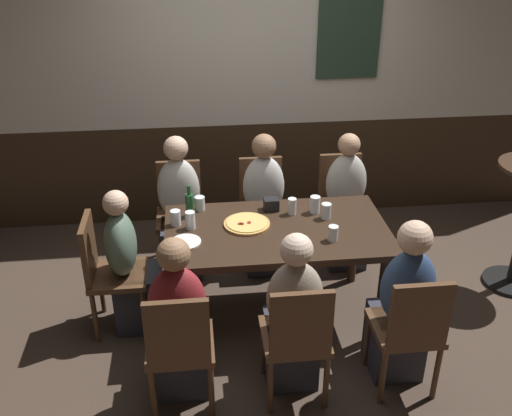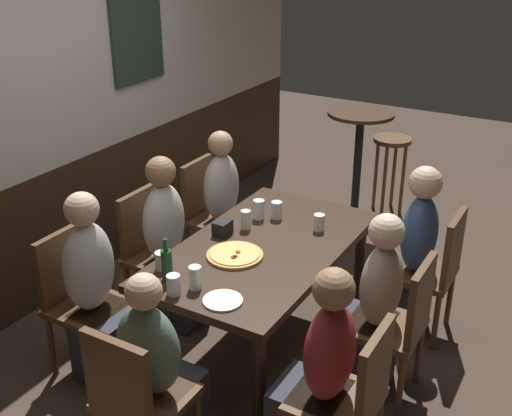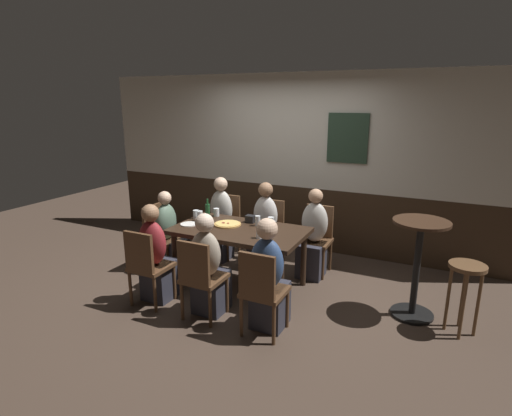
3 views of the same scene
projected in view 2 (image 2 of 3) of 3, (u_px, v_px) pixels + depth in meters
ground_plane at (263, 347)px, 4.09m from camera, size 12.00×12.00×0.00m
wall_back at (53, 115)px, 4.30m from camera, size 6.40×0.13×2.60m
dining_table at (263, 258)px, 3.81m from camera, size 1.57×0.89×0.74m
chair_mid_near at (399, 321)px, 3.49m from camera, size 0.40×0.40×0.88m
chair_left_near at (351, 395)px, 2.94m from camera, size 0.40×0.40×0.88m
chair_left_far at (78, 295)px, 3.73m from camera, size 0.40×0.40×0.88m
chair_right_far at (209, 210)px, 4.82m from camera, size 0.40×0.40×0.88m
chair_mid_far at (152, 247)px, 4.27m from camera, size 0.40×0.40×0.88m
chair_right_near at (434, 267)px, 4.03m from camera, size 0.40×0.40×0.88m
chair_head_west at (136, 396)px, 2.94m from camera, size 0.40×0.40×0.88m
person_mid_near at (370, 317)px, 3.57m from camera, size 0.34×0.37×1.12m
person_left_near at (319, 386)px, 3.03m from camera, size 0.34×0.37×1.13m
person_left_far at (99, 302)px, 3.66m from camera, size 0.34×0.37×1.18m
person_right_far at (227, 217)px, 4.75m from camera, size 0.34×0.37×1.14m
person_mid_far at (171, 253)px, 4.20m from camera, size 0.34×0.37×1.17m
person_right_near at (409, 261)px, 4.11m from camera, size 0.34×0.37×1.16m
person_head_west at (158, 383)px, 3.08m from camera, size 0.37×0.34×1.09m
pizza at (235, 255)px, 3.65m from camera, size 0.33×0.33×0.03m
beer_glass_tall at (246, 221)px, 3.96m from camera, size 0.06×0.06×0.12m
beer_glass_half at (195, 279)px, 3.32m from camera, size 0.07×0.07×0.13m
tumbler_short at (319, 223)px, 3.95m from camera, size 0.07×0.07×0.11m
pint_glass_amber at (277, 211)px, 4.10m from camera, size 0.07×0.07×0.11m
tumbler_water at (162, 262)px, 3.50m from camera, size 0.07×0.07×0.10m
pint_glass_stout at (259, 211)px, 4.10m from camera, size 0.07×0.07×0.13m
highball_clear at (174, 286)px, 3.27m from camera, size 0.07×0.07×0.11m
beer_bottle_green at (167, 264)px, 3.38m from camera, size 0.06×0.06×0.25m
plate_white_large at (223, 301)px, 3.22m from camera, size 0.21×0.21×0.01m
condiment_caddy at (222, 228)px, 3.89m from camera, size 0.11×0.09×0.09m
side_bar_table at (358, 161)px, 5.46m from camera, size 0.56×0.56×1.05m
bar_stool at (391, 154)px, 5.77m from camera, size 0.34×0.34×0.72m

